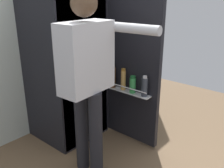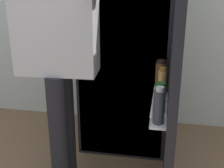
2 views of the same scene
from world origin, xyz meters
name	(u,v)px [view 2 (image 2 of 2)]	position (x,y,z in m)	size (l,w,h in m)	color
refrigerator	(130,44)	(0.03, 0.53, 0.85)	(0.73, 1.32, 1.70)	black
person	(59,45)	(-0.32, -0.11, 0.98)	(0.58, 0.78, 1.62)	black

